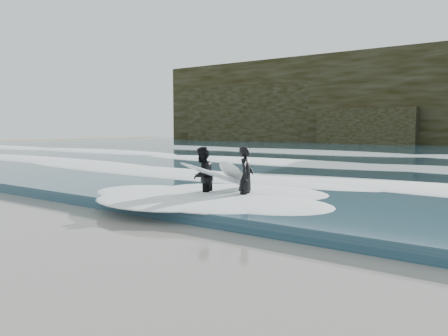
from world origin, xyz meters
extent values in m
plane|color=olive|center=(0.00, 0.00, 0.00)|extent=(120.00, 120.00, 0.00)
cube|color=#234254|center=(0.00, 29.00, 0.15)|extent=(90.00, 52.00, 0.30)
ellipsoid|color=white|center=(0.00, 9.00, 0.40)|extent=(60.00, 3.20, 0.20)
ellipsoid|color=white|center=(0.00, 16.00, 0.42)|extent=(60.00, 4.00, 0.24)
ellipsoid|color=white|center=(0.00, 25.00, 0.45)|extent=(60.00, 4.80, 0.30)
imported|color=black|center=(0.34, 5.52, 0.79)|extent=(0.54, 0.66, 1.57)
ellipsoid|color=white|center=(-0.06, 5.57, 0.82)|extent=(1.13, 2.03, 0.94)
imported|color=black|center=(-0.75, 5.06, 0.77)|extent=(0.78, 0.89, 1.55)
ellipsoid|color=silver|center=(-0.33, 5.06, 0.83)|extent=(1.26, 2.14, 0.83)
camera|label=1|loc=(6.42, -3.92, 2.07)|focal=35.00mm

